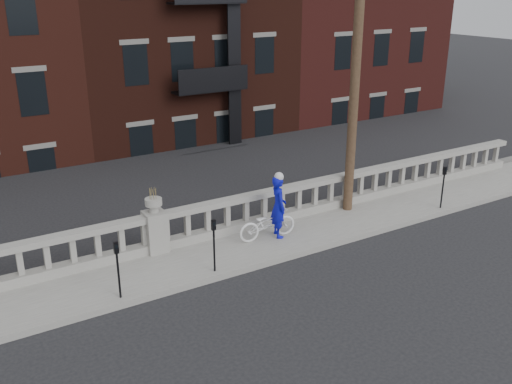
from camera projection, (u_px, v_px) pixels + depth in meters
ground at (229, 328)px, 11.93m from camera, size 120.00×120.00×0.00m
sidewalk at (171, 267)px, 14.31m from camera, size 32.00×2.20×0.15m
balustrade at (156, 234)px, 14.87m from camera, size 28.00×0.34×1.03m
planter_pedestal at (155, 227)px, 14.80m from camera, size 0.55×0.55×1.76m
lower_level at (25, 66)px, 29.73m from camera, size 80.00×44.00×20.80m
utility_pole at (357, 41)px, 16.01m from camera, size 1.60×0.28×10.00m
parking_meter_b at (118, 264)px, 12.53m from camera, size 0.10×0.09×1.36m
parking_meter_c at (214, 240)px, 13.69m from camera, size 0.10×0.09×1.36m
parking_meter_d at (443, 182)px, 17.57m from camera, size 0.10×0.09×1.36m
bicycle at (267, 223)px, 15.61m from camera, size 1.72×0.72×0.88m
cyclist at (278, 206)px, 15.61m from camera, size 0.58×0.73×1.76m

